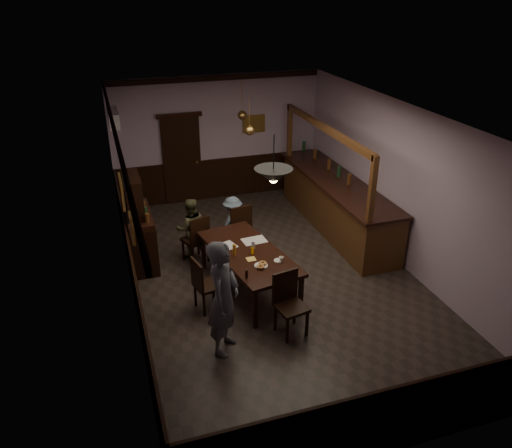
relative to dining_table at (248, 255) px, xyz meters
name	(u,v)px	position (x,y,z in m)	size (l,w,h in m)	color
room	(274,203)	(0.53, 0.22, 0.81)	(5.01, 8.01, 3.01)	#2D2621
dining_table	(248,255)	(0.00, 0.00, 0.00)	(1.38, 2.35, 0.75)	black
chair_far_left	(197,238)	(-0.66, 1.17, -0.15)	(0.55, 0.55, 0.98)	black
chair_far_right	(239,226)	(0.21, 1.32, -0.11)	(0.52, 0.52, 1.04)	black
chair_near	(289,300)	(0.24, -1.29, -0.13)	(0.51, 0.51, 1.01)	black
chair_side	(204,283)	(-0.87, -0.37, -0.17)	(0.49, 0.49, 0.95)	black
person_standing	(223,298)	(-0.80, -1.42, 0.21)	(0.65, 0.43, 1.79)	#565862
person_seated_left	(191,228)	(-0.73, 1.44, -0.07)	(0.59, 0.46, 1.22)	#4D4D2E
person_seated_right	(233,222)	(0.16, 1.61, -0.14)	(0.70, 0.40, 1.08)	slate
newspaper_left	(224,247)	(-0.36, 0.28, 0.07)	(0.42, 0.30, 0.01)	silver
newspaper_right	(254,241)	(0.21, 0.34, 0.07)	(0.42, 0.30, 0.01)	silver
napkin	(251,259)	(-0.03, -0.26, 0.07)	(0.15, 0.15, 0.00)	#FBCD5C
saucer	(278,261)	(0.38, -0.45, 0.07)	(0.15, 0.15, 0.01)	white
coffee_cup	(281,259)	(0.41, -0.49, 0.11)	(0.08, 0.08, 0.07)	white
pastry_plate	(261,265)	(0.05, -0.52, 0.07)	(0.22, 0.22, 0.01)	white
pastry_ring_a	(261,267)	(0.02, -0.60, 0.10)	(0.13, 0.13, 0.04)	#C68C47
pastry_ring_b	(263,263)	(0.09, -0.50, 0.10)	(0.13, 0.13, 0.04)	#C68C47
soda_can	(253,251)	(0.04, -0.11, 0.12)	(0.07, 0.07, 0.12)	orange
beer_glass	(234,250)	(-0.26, -0.04, 0.16)	(0.06, 0.06, 0.20)	#BF721E
water_glass	(253,245)	(0.10, 0.06, 0.14)	(0.06, 0.06, 0.15)	silver
pepper_mill	(247,274)	(-0.27, -0.79, 0.13)	(0.04, 0.04, 0.14)	black
sideboard	(139,229)	(-1.68, 1.54, 0.03)	(0.48, 1.34, 1.77)	black
bar_counter	(336,203)	(2.52, 1.74, -0.09)	(0.97, 4.15, 2.33)	#472613
door_back	(182,161)	(-0.37, 4.17, 0.36)	(0.90, 0.06, 2.10)	black
ac_unit	(113,118)	(-1.85, 3.12, 1.76)	(0.20, 0.85, 0.30)	white
picture_left_small	(132,228)	(-1.93, -1.38, 1.46)	(0.04, 0.28, 0.36)	olive
picture_left_large	(122,191)	(-1.93, 1.02, 1.01)	(0.04, 0.62, 0.48)	olive
picture_back	(254,124)	(1.43, 4.18, 1.11)	(0.55, 0.04, 0.42)	olive
pendant_iron	(273,176)	(0.15, -0.79, 1.71)	(0.56, 0.56, 0.72)	black
pendant_brass_mid	(249,130)	(0.63, 1.95, 1.61)	(0.20, 0.20, 0.81)	#BF8C3F
pendant_brass_far	(242,115)	(0.83, 3.13, 1.61)	(0.20, 0.20, 0.81)	#BF8C3F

